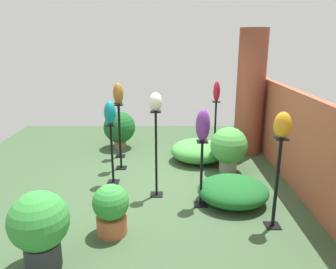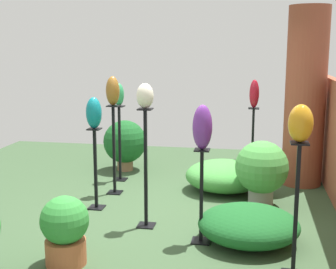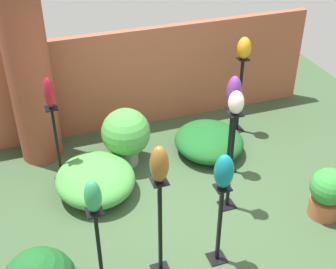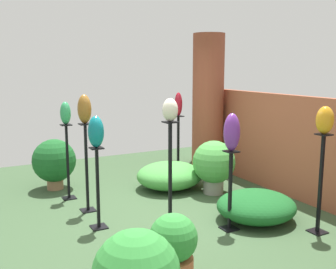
# 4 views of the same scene
# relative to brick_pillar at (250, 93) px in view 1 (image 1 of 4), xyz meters

# --- Properties ---
(ground_plane) EXTENTS (8.00, 8.00, 0.00)m
(ground_plane) POSITION_rel_brick_pillar_xyz_m (1.73, -1.88, -1.33)
(ground_plane) COLOR #385133
(brick_wall_back) EXTENTS (5.60, 0.12, 1.62)m
(brick_wall_back) POSITION_rel_brick_pillar_xyz_m (1.73, 0.39, -0.52)
(brick_wall_back) COLOR #9E5138
(brick_wall_back) RESTS_ON ground
(brick_pillar) EXTENTS (0.60, 0.60, 2.67)m
(brick_pillar) POSITION_rel_brick_pillar_xyz_m (0.00, 0.00, 0.00)
(brick_pillar) COLOR brown
(brick_pillar) RESTS_ON ground
(pedestal_teal) EXTENTS (0.20, 0.20, 1.06)m
(pedestal_teal) POSITION_rel_brick_pillar_xyz_m (1.63, -2.74, -0.85)
(pedestal_teal) COLOR black
(pedestal_teal) RESTS_ON ground
(pedestal_violet) EXTENTS (0.20, 0.20, 1.03)m
(pedestal_violet) POSITION_rel_brick_pillar_xyz_m (2.45, -1.27, -0.87)
(pedestal_violet) COLOR black
(pedestal_violet) RESTS_ON ground
(pedestal_jade) EXTENTS (0.20, 0.20, 1.18)m
(pedestal_jade) POSITION_rel_brick_pillar_xyz_m (0.30, -2.79, -0.79)
(pedestal_jade) COLOR black
(pedestal_jade) RESTS_ON ground
(pedestal_bronze) EXTENTS (0.20, 0.20, 1.27)m
(pedestal_bronze) POSITION_rel_brick_pillar_xyz_m (0.97, -2.68, -0.75)
(pedestal_bronze) COLOR black
(pedestal_bronze) RESTS_ON ground
(pedestal_ivory) EXTENTS (0.20, 0.20, 1.40)m
(pedestal_ivory) POSITION_rel_brick_pillar_xyz_m (2.12, -1.96, -0.69)
(pedestal_ivory) COLOR black
(pedestal_ivory) RESTS_ON ground
(pedestal_ruby) EXTENTS (0.20, 0.20, 1.18)m
(pedestal_ruby) POSITION_rel_brick_pillar_xyz_m (0.18, -0.75, -0.79)
(pedestal_ruby) COLOR black
(pedestal_ruby) RESTS_ON ground
(pedestal_amber) EXTENTS (0.20, 0.20, 1.26)m
(pedestal_amber) POSITION_rel_brick_pillar_xyz_m (3.05, -0.35, -0.76)
(pedestal_amber) COLOR black
(pedestal_amber) RESTS_ON ground
(art_vase_teal) EXTENTS (0.20, 0.20, 0.40)m
(art_vase_teal) POSITION_rel_brick_pillar_xyz_m (1.63, -2.74, -0.08)
(art_vase_teal) COLOR #0F727A
(art_vase_teal) RESTS_ON pedestal_teal
(art_vase_violet) EXTENTS (0.20, 0.21, 0.47)m
(art_vase_violet) POSITION_rel_brick_pillar_xyz_m (2.45, -1.27, -0.07)
(art_vase_violet) COLOR #6B2D8C
(art_vase_violet) RESTS_ON pedestal_violet
(art_vase_jade) EXTENTS (0.16, 0.16, 0.35)m
(art_vase_jade) POSITION_rel_brick_pillar_xyz_m (0.30, -2.79, 0.02)
(art_vase_jade) COLOR #2D9356
(art_vase_jade) RESTS_ON pedestal_jade
(art_vase_bronze) EXTENTS (0.18, 0.19, 0.40)m
(art_vase_bronze) POSITION_rel_brick_pillar_xyz_m (0.97, -2.68, 0.14)
(art_vase_bronze) COLOR brown
(art_vase_bronze) RESTS_ON pedestal_bronze
(art_vase_ivory) EXTENTS (0.18, 0.19, 0.28)m
(art_vase_ivory) POSITION_rel_brick_pillar_xyz_m (2.12, -1.96, 0.20)
(art_vase_ivory) COLOR beige
(art_vase_ivory) RESTS_ON pedestal_ivory
(art_vase_ruby) EXTENTS (0.13, 0.14, 0.42)m
(art_vase_ruby) POSITION_rel_brick_pillar_xyz_m (0.18, -0.75, 0.06)
(art_vase_ruby) COLOR maroon
(art_vase_ruby) RESTS_ON pedestal_ruby
(art_vase_amber) EXTENTS (0.21, 0.22, 0.34)m
(art_vase_amber) POSITION_rel_brick_pillar_xyz_m (3.05, -0.35, 0.09)
(art_vase_amber) COLOR orange
(art_vase_amber) RESTS_ON pedestal_amber
(potted_plant_mid_right) EXTENTS (0.47, 0.47, 0.68)m
(potted_plant_mid_right) POSITION_rel_brick_pillar_xyz_m (3.21, -2.50, -0.97)
(potted_plant_mid_right) COLOR #B25B38
(potted_plant_mid_right) RESTS_ON ground
(potted_plant_front_right) EXTENTS (0.73, 0.73, 0.86)m
(potted_plant_front_right) POSITION_rel_brick_pillar_xyz_m (-0.30, -2.88, -0.85)
(potted_plant_front_right) COLOR #936B4C
(potted_plant_front_right) RESTS_ON ground
(potted_plant_mid_left) EXTENTS (0.65, 0.65, 0.90)m
(potted_plant_mid_left) POSITION_rel_brick_pillar_xyz_m (3.86, -3.16, -0.82)
(potted_plant_mid_left) COLOR #2D2D33
(potted_plant_mid_left) RESTS_ON ground
(potted_plant_front_left) EXTENTS (0.70, 0.70, 0.87)m
(potted_plant_front_left) POSITION_rel_brick_pillar_xyz_m (1.14, -0.62, -0.84)
(potted_plant_front_left) COLOR gray
(potted_plant_front_left) RESTS_ON ground
(foliage_bed_east) EXTENTS (1.02, 1.09, 0.39)m
(foliage_bed_east) POSITION_rel_brick_pillar_xyz_m (2.37, -0.77, -1.14)
(foliage_bed_east) COLOR #195923
(foliage_bed_east) RESTS_ON ground
(foliage_bed_west) EXTENTS (1.05, 1.14, 0.45)m
(foliage_bed_west) POSITION_rel_brick_pillar_xyz_m (0.58, -1.14, -1.11)
(foliage_bed_west) COLOR #479942
(foliage_bed_west) RESTS_ON ground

